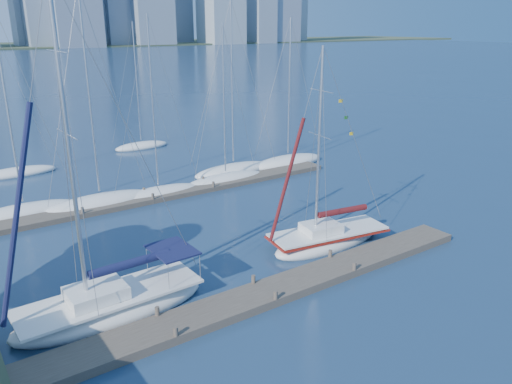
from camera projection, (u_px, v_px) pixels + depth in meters
ground at (264, 298)px, 23.57m from camera, size 700.00×700.00×0.00m
near_dock at (264, 294)px, 23.50m from camera, size 26.00×2.00×0.40m
far_dock at (161, 196)px, 37.07m from camera, size 30.00×1.80×0.36m
sailboat_navy at (110, 291)px, 21.84m from camera, size 8.71×3.11×14.87m
sailboat_maroon at (328, 229)px, 29.01m from camera, size 7.88×3.65×11.80m
bg_boat_0 at (24, 211)px, 33.76m from camera, size 7.40×4.81×14.01m
bg_boat_1 at (101, 202)px, 35.50m from camera, size 8.09×4.41×15.08m
bg_boat_2 at (159, 192)px, 37.59m from camera, size 6.70×2.00×13.31m
bg_boat_3 at (226, 179)px, 40.87m from camera, size 7.39×3.93×12.73m
bg_boat_4 at (233, 170)px, 43.33m from camera, size 7.88×4.71×14.57m
bg_boat_5 at (288, 162)px, 45.90m from camera, size 7.64×2.56×13.26m
bg_boat_6 at (17, 172)px, 42.70m from camera, size 6.68×3.42×12.13m
bg_boat_7 at (141, 146)px, 52.05m from camera, size 6.00×4.03×12.88m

